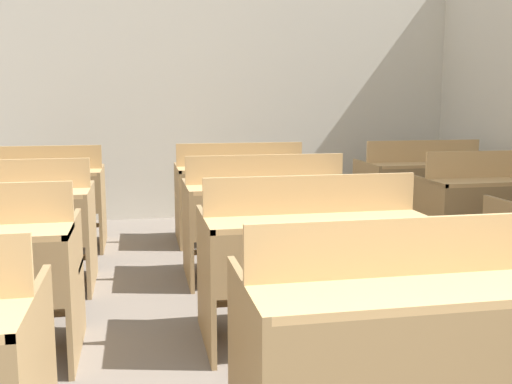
# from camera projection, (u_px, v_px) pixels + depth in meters

# --- Properties ---
(wall_back) EXTENTS (5.87, 0.06, 2.78)m
(wall_back) POSITION_uv_depth(u_px,v_px,m) (201.00, 93.00, 6.63)
(wall_back) COLOR beige
(wall_back) RESTS_ON ground_plane
(bench_front_center) EXTENTS (1.18, 0.69, 0.93)m
(bench_front_center) POSITION_uv_depth(u_px,v_px,m) (405.00, 338.00, 2.16)
(bench_front_center) COLOR olive
(bench_front_center) RESTS_ON ground_plane
(bench_second_center) EXTENTS (1.18, 0.69, 0.93)m
(bench_second_center) POSITION_uv_depth(u_px,v_px,m) (311.00, 255.00, 3.30)
(bench_second_center) COLOR #96784E
(bench_second_center) RESTS_ON ground_plane
(bench_third_left) EXTENTS (1.18, 0.69, 0.93)m
(bench_third_left) POSITION_uv_depth(u_px,v_px,m) (3.00, 224.00, 4.11)
(bench_third_left) COLOR #9A7C52
(bench_third_left) RESTS_ON ground_plane
(bench_third_center) EXTENTS (1.18, 0.69, 0.93)m
(bench_third_center) POSITION_uv_depth(u_px,v_px,m) (266.00, 214.00, 4.45)
(bench_third_center) COLOR #96784E
(bench_third_center) RESTS_ON ground_plane
(bench_third_right) EXTENTS (1.18, 0.69, 0.93)m
(bench_third_right) POSITION_uv_depth(u_px,v_px,m) (493.00, 206.00, 4.79)
(bench_third_right) COLOR #95774D
(bench_third_right) RESTS_ON ground_plane
(bench_back_left) EXTENTS (1.18, 0.69, 0.93)m
(bench_back_left) POSITION_uv_depth(u_px,v_px,m) (34.00, 196.00, 5.25)
(bench_back_left) COLOR olive
(bench_back_left) RESTS_ON ground_plane
(bench_back_center) EXTENTS (1.18, 0.69, 0.93)m
(bench_back_center) POSITION_uv_depth(u_px,v_px,m) (240.00, 190.00, 5.60)
(bench_back_center) COLOR olive
(bench_back_center) RESTS_ON ground_plane
(bench_back_right) EXTENTS (1.18, 0.69, 0.93)m
(bench_back_right) POSITION_uv_depth(u_px,v_px,m) (422.00, 185.00, 5.94)
(bench_back_right) COLOR #997A50
(bench_back_right) RESTS_ON ground_plane
(wastepaper_bin) EXTENTS (0.28, 0.28, 0.36)m
(wastepaper_bin) POSITION_uv_depth(u_px,v_px,m) (436.00, 203.00, 6.62)
(wastepaper_bin) COLOR #474C51
(wastepaper_bin) RESTS_ON ground_plane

